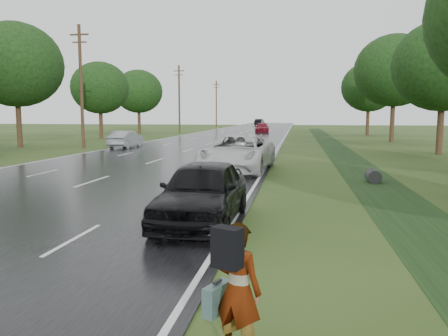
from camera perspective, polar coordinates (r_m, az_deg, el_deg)
road at (r=54.47m, az=0.76°, el=4.09°), size 14.00×180.00×0.04m
edge_stripe_east at (r=53.85m, az=7.89°, el=4.02°), size 0.12×180.00×0.01m
edge_stripe_west at (r=55.91m, az=-6.11°, el=4.15°), size 0.12×180.00×0.01m
center_line at (r=54.47m, az=0.76°, el=4.12°), size 0.12×180.00×0.01m
drainage_ditch at (r=27.78m, az=16.02°, el=1.03°), size 2.20×120.00×0.56m
utility_pole_mid at (r=38.13m, az=-18.16°, el=10.27°), size 1.60×0.26×10.00m
utility_pole_far at (r=66.18m, az=-5.87°, el=9.06°), size 1.60×0.26×10.00m
utility_pole_distant at (r=95.42m, az=-1.01°, el=8.46°), size 1.60×0.26×10.00m
tree_east_c at (r=34.36m, az=26.79°, el=11.85°), size 7.00×7.00×9.29m
tree_east_d at (r=47.89m, az=21.39°, el=11.75°), size 8.00×8.00×10.76m
tree_east_f at (r=61.54m, az=18.41°, el=9.99°), size 7.20×7.20×9.62m
tree_west_c at (r=41.27m, az=-25.56°, el=12.07°), size 7.80×7.80×10.43m
tree_west_d at (r=52.91m, az=-15.91°, el=10.03°), size 6.60×6.60×8.80m
tree_west_f at (r=66.04m, az=-11.11°, el=9.78°), size 7.00×7.00×9.29m
pedestrian at (r=5.19m, az=1.59°, el=-15.38°), size 0.78×0.81×1.60m
white_pickup at (r=21.37m, az=1.83°, el=1.99°), size 3.44×6.63×1.78m
dark_sedan at (r=11.19m, az=-2.82°, el=-3.09°), size 1.94×4.73×1.61m
silver_sedan at (r=37.39m, az=-12.71°, el=3.70°), size 1.57×4.32×1.42m
far_car_red at (r=65.99m, az=5.00°, el=5.23°), size 2.37×5.16×1.46m
far_car_dark at (r=108.05m, az=4.66°, el=5.96°), size 2.24×5.09×1.62m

